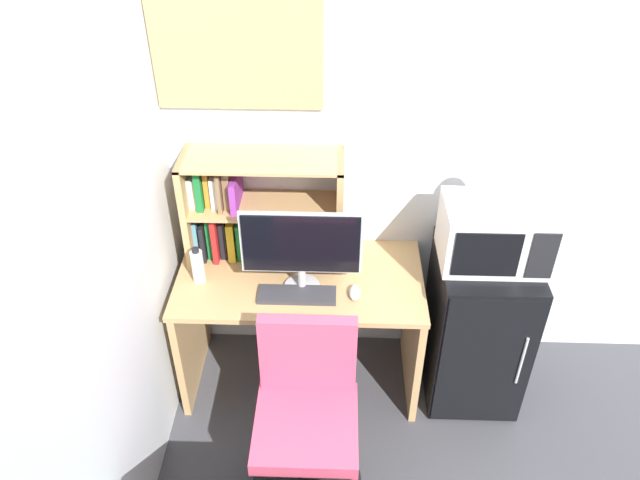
# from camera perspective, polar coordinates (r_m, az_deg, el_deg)

# --- Properties ---
(wall_back) EXTENTS (6.40, 0.04, 2.60)m
(wall_back) POSITION_cam_1_polar(r_m,az_deg,el_deg) (3.20, 23.37, 8.12)
(wall_back) COLOR silver
(wall_back) RESTS_ON ground_plane
(wall_left) EXTENTS (0.04, 4.40, 2.60)m
(wall_left) POSITION_cam_1_polar(r_m,az_deg,el_deg) (1.91, -26.23, -14.18)
(wall_left) COLOR silver
(wall_left) RESTS_ON ground_plane
(desk) EXTENTS (1.21, 0.63, 0.73)m
(desk) POSITION_cam_1_polar(r_m,az_deg,el_deg) (3.17, -1.80, -6.52)
(desk) COLOR tan
(desk) RESTS_ON ground_plane
(hutch_bookshelf) EXTENTS (0.77, 0.29, 0.56)m
(hutch_bookshelf) POSITION_cam_1_polar(r_m,az_deg,el_deg) (3.04, -7.19, 2.93)
(hutch_bookshelf) COLOR tan
(hutch_bookshelf) RESTS_ON desk
(monitor) EXTENTS (0.56, 0.17, 0.43)m
(monitor) POSITION_cam_1_polar(r_m,az_deg,el_deg) (2.80, -1.76, -0.64)
(monitor) COLOR #B7B7BC
(monitor) RESTS_ON desk
(keyboard) EXTENTS (0.37, 0.13, 0.02)m
(keyboard) POSITION_cam_1_polar(r_m,az_deg,el_deg) (2.90, -2.14, -5.12)
(keyboard) COLOR #333338
(keyboard) RESTS_ON desk
(computer_mouse) EXTENTS (0.05, 0.11, 0.04)m
(computer_mouse) POSITION_cam_1_polar(r_m,az_deg,el_deg) (2.91, 3.25, -4.89)
(computer_mouse) COLOR silver
(computer_mouse) RESTS_ON desk
(water_bottle) EXTENTS (0.06, 0.06, 0.20)m
(water_bottle) POSITION_cam_1_polar(r_m,az_deg,el_deg) (3.00, -11.29, -2.37)
(water_bottle) COLOR silver
(water_bottle) RESTS_ON desk
(mini_fridge) EXTENTS (0.46, 0.56, 0.86)m
(mini_fridge) POSITION_cam_1_polar(r_m,az_deg,el_deg) (3.29, 14.29, -7.70)
(mini_fridge) COLOR black
(mini_fridge) RESTS_ON ground_plane
(microwave) EXTENTS (0.49, 0.33, 0.30)m
(microwave) POSITION_cam_1_polar(r_m,az_deg,el_deg) (2.93, 15.95, 0.58)
(microwave) COLOR silver
(microwave) RESTS_ON mini_fridge
(desk_fan) EXTENTS (0.14, 0.11, 0.25)m
(desk_fan) POSITION_cam_1_polar(r_m,az_deg,el_deg) (2.78, 17.47, 5.36)
(desk_fan) COLOR silver
(desk_fan) RESTS_ON microwave
(desk_chair) EXTENTS (0.51, 0.51, 0.89)m
(desk_chair) POSITION_cam_1_polar(r_m,az_deg,el_deg) (2.85, -1.22, -16.74)
(desk_chair) COLOR black
(desk_chair) RESTS_ON ground_plane
(wall_corkboard) EXTENTS (0.75, 0.02, 0.50)m
(wall_corkboard) POSITION_cam_1_polar(r_m,az_deg,el_deg) (2.82, -7.70, 16.74)
(wall_corkboard) COLOR tan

